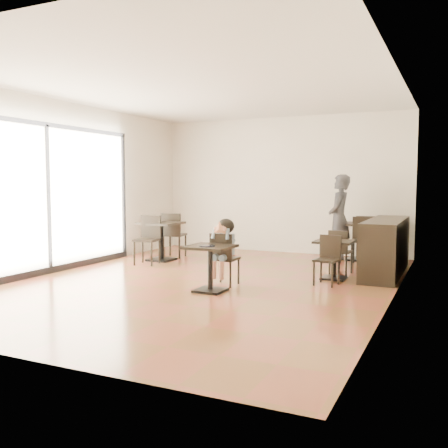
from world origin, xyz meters
The scene contains 23 objects.
floor centered at (0.00, 0.00, 0.00)m, with size 6.00×8.00×0.01m, color brown.
ceiling centered at (0.00, 0.00, 3.20)m, with size 6.00×8.00×0.01m, color silver.
wall_back centered at (0.00, 4.00, 1.60)m, with size 6.00×0.01×3.20m, color white.
wall_front centered at (0.00, -4.00, 1.60)m, with size 6.00×0.01×3.20m, color white.
wall_left centered at (-3.00, 0.00, 1.60)m, with size 0.01×8.00×3.20m, color white.
wall_right centered at (3.00, 0.00, 1.60)m, with size 0.01×8.00×3.20m, color white.
storefront_window centered at (-2.97, -0.50, 1.40)m, with size 0.04×4.50×2.60m, color white.
child_table centered at (0.41, -0.64, 0.36)m, with size 0.67×0.67×0.71m, color black, non-canonical shape.
child_chair centered at (0.41, -0.09, 0.43)m, with size 0.38×0.38×0.85m, color black, non-canonical shape.
child centered at (0.41, -0.09, 0.54)m, with size 0.38×0.54×1.07m, color slate, non-canonical shape.
plate centered at (0.41, -0.74, 0.72)m, with size 0.24×0.24×0.01m, color black.
pizza_slice centered at (0.41, -0.28, 0.93)m, with size 0.25×0.19×0.06m, color tan, non-canonical shape.
adult_patron centered at (1.56, 3.15, 0.92)m, with size 0.67×0.44×1.83m, color #343439.
cafe_table_mid centered at (1.91, 1.15, 0.33)m, with size 0.63×0.63×0.67m, color black, non-canonical shape.
cafe_table_left centered at (-1.88, 1.63, 0.41)m, with size 0.78×0.78×0.82m, color black, non-canonical shape.
cafe_table_back centered at (1.92, 3.45, 0.40)m, with size 0.76×0.76×0.80m, color black, non-canonical shape.
chair_mid_a centered at (1.91, 1.70, 0.40)m, with size 0.36×0.36×0.80m, color black, non-canonical shape.
chair_mid_b centered at (1.91, 0.60, 0.40)m, with size 0.36×0.36×0.80m, color black, non-canonical shape.
chair_left_a centered at (-1.88, 2.18, 0.49)m, with size 0.44×0.44×0.99m, color black, non-canonical shape.
chair_left_b centered at (-1.88, 1.08, 0.49)m, with size 0.44×0.44×0.99m, color black, non-canonical shape.
chair_back_a centered at (2.08, 3.50, 0.48)m, with size 0.43×0.43×0.96m, color black, non-canonical shape.
chair_back_b centered at (2.08, 2.90, 0.48)m, with size 0.43×0.43×0.96m, color black, non-canonical shape.
service_counter centered at (2.65, 2.00, 0.50)m, with size 0.60×2.40×1.00m, color black.
Camera 1 is at (3.78, -7.36, 1.67)m, focal length 40.00 mm.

